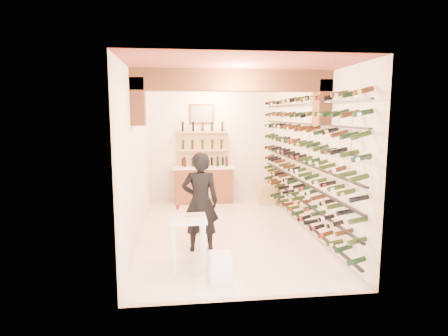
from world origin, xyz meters
name	(u,v)px	position (x,y,z in m)	size (l,w,h in m)	color
ground	(226,231)	(0.00, 0.00, 0.00)	(6.00, 6.00, 0.00)	white
room_shell	(227,124)	(0.00, -0.26, 2.25)	(3.52, 6.02, 3.21)	white
wine_rack	(298,157)	(1.53, 0.00, 1.55)	(0.32, 5.70, 2.56)	black
back_counter	(203,183)	(-0.30, 2.65, 0.53)	(1.70, 0.62, 1.29)	brown
back_shelving	(203,160)	(-0.30, 2.89, 1.17)	(1.40, 0.31, 2.73)	tan
tasting_table	(188,226)	(-0.83, -1.81, 0.68)	(0.57, 0.57, 1.00)	white
white_stool	(221,266)	(-0.37, -2.32, 0.20)	(0.32, 0.32, 0.40)	white
person	(200,202)	(-0.59, -1.07, 0.90)	(0.66, 0.43, 1.79)	black
chrome_barstool	(205,209)	(-0.44, 0.01, 0.48)	(0.43, 0.43, 0.83)	silver
crate_lower	(266,199)	(1.40, 2.20, 0.13)	(0.45, 0.31, 0.27)	tan
crate_upper	(267,189)	(1.40, 2.20, 0.41)	(0.50, 0.34, 0.29)	tan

